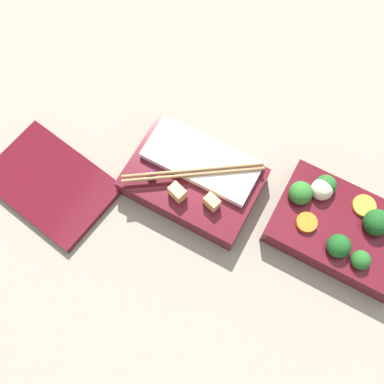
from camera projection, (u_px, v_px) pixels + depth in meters
The scene contains 4 objects.
ground_plane at pixel (262, 207), 0.68m from camera, with size 3.00×3.00×0.00m, color gray.
bento_tray_vegetable at pixel (340, 226), 0.65m from camera, with size 0.19×0.13×0.07m.
bento_tray_rice at pixel (194, 179), 0.68m from camera, with size 0.19×0.13×0.06m.
bento_lid at pixel (51, 184), 0.69m from camera, with size 0.19×0.13×0.01m, color #510F19.
Camera 1 is at (-0.01, 0.25, 0.65)m, focal length 42.00 mm.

